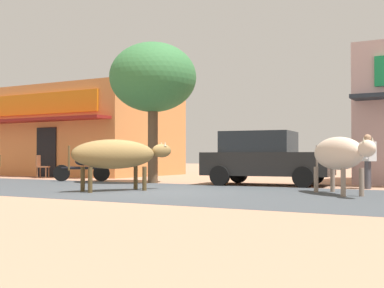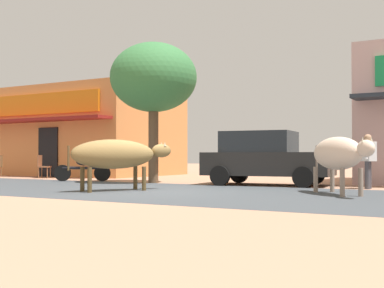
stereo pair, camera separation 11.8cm
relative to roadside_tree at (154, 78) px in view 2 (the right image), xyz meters
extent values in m
plane|color=tan|center=(2.14, -3.18, -3.46)|extent=(80.00, 80.00, 0.00)
cube|color=#41464B|center=(2.14, -3.18, -3.46)|extent=(72.00, 6.19, 0.00)
cube|color=#D68347|center=(-7.16, 4.64, -1.46)|extent=(8.20, 5.50, 4.00)
cube|color=orange|center=(-7.16, 1.84, -0.34)|extent=(6.56, 0.10, 0.90)
cube|color=maroon|center=(-7.16, 1.45, -1.06)|extent=(7.88, 0.90, 0.12)
cube|color=black|center=(-6.70, 1.87, -2.41)|extent=(1.10, 0.06, 2.10)
cylinder|color=brown|center=(0.00, 0.00, -2.18)|extent=(0.33, 0.33, 2.56)
ellipsoid|color=#37753F|center=(0.00, 0.00, 0.03)|extent=(2.88, 2.88, 2.30)
cube|color=black|center=(3.77, 0.69, -2.81)|extent=(4.00, 2.24, 0.70)
cube|color=#1E2328|center=(3.49, 0.66, -2.14)|extent=(2.28, 1.90, 0.64)
cylinder|color=black|center=(4.90, 1.74, -3.16)|extent=(0.62, 0.25, 0.60)
cylinder|color=black|center=(5.11, -0.06, -3.16)|extent=(0.62, 0.25, 0.60)
cylinder|color=black|center=(2.43, 1.45, -3.16)|extent=(0.62, 0.25, 0.60)
cylinder|color=black|center=(2.64, -0.35, -3.16)|extent=(0.62, 0.25, 0.60)
cylinder|color=black|center=(-2.14, -0.03, -3.18)|extent=(0.55, 0.34, 0.58)
cylinder|color=black|center=(-3.38, -0.69, -3.18)|extent=(0.55, 0.34, 0.58)
cylinder|color=black|center=(-2.76, -0.36, -3.00)|extent=(1.28, 0.75, 0.10)
ellipsoid|color=black|center=(-2.71, -0.34, -2.78)|extent=(0.61, 0.48, 0.28)
cylinder|color=black|center=(-2.20, -0.06, -2.73)|extent=(0.06, 0.06, 0.60)
ellipsoid|color=olive|center=(1.36, -3.78, -2.53)|extent=(1.73, 2.33, 0.75)
ellipsoid|color=olive|center=(2.02, -2.57, -2.43)|extent=(0.51, 0.63, 0.36)
cone|color=beige|center=(1.95, -2.48, -2.25)|extent=(0.06, 0.06, 0.12)
cone|color=beige|center=(2.13, -2.58, -2.25)|extent=(0.06, 0.06, 0.12)
cylinder|color=brown|center=(1.48, -3.01, -3.15)|extent=(0.11, 0.11, 0.62)
cylinder|color=brown|center=(1.94, -3.26, -3.15)|extent=(0.11, 0.11, 0.62)
cylinder|color=brown|center=(0.78, -4.30, -3.15)|extent=(0.11, 0.11, 0.62)
cylinder|color=brown|center=(1.24, -4.55, -3.15)|extent=(0.11, 0.11, 0.62)
cylinder|color=brown|center=(0.80, -4.81, -2.63)|extent=(0.05, 0.05, 0.60)
ellipsoid|color=beige|center=(6.56, -2.04, -2.51)|extent=(1.89, 2.09, 0.77)
ellipsoid|color=beige|center=(7.43, -3.08, -2.42)|extent=(0.57, 0.61, 0.36)
cone|color=beige|center=(7.54, -3.05, -2.24)|extent=(0.06, 0.06, 0.12)
cone|color=beige|center=(7.38, -3.18, -2.24)|extent=(0.06, 0.06, 0.12)
cylinder|color=gray|center=(7.19, -2.45, -3.15)|extent=(0.11, 0.11, 0.63)
cylinder|color=gray|center=(6.85, -2.73, -3.15)|extent=(0.11, 0.11, 0.63)
cylinder|color=gray|center=(6.26, -1.35, -3.15)|extent=(0.11, 0.11, 0.63)
cylinder|color=gray|center=(5.93, -1.63, -3.15)|extent=(0.11, 0.11, 0.63)
cylinder|color=gray|center=(5.82, -1.16, -2.61)|extent=(0.05, 0.05, 0.62)
cylinder|color=#3F3F47|center=(6.78, 0.42, -3.09)|extent=(0.14, 0.14, 0.75)
cylinder|color=#3F3F47|center=(6.78, 0.24, -3.09)|extent=(0.14, 0.14, 0.75)
cube|color=silver|center=(6.78, 0.33, -2.45)|extent=(0.47, 0.45, 0.53)
sphere|color=tan|center=(6.78, 0.33, -2.08)|extent=(0.20, 0.20, 0.20)
cylinder|color=silver|center=(6.78, 0.59, -2.42)|extent=(0.09, 0.09, 0.48)
cylinder|color=silver|center=(6.78, 0.07, -2.42)|extent=(0.09, 0.09, 0.48)
cube|color=brown|center=(-5.88, 0.88, -3.01)|extent=(0.59, 0.59, 0.05)
cube|color=brown|center=(-6.06, 0.79, -2.76)|extent=(0.23, 0.41, 0.44)
cylinder|color=brown|center=(-5.80, 1.12, -3.25)|extent=(0.04, 0.04, 0.43)
cylinder|color=brown|center=(-5.65, 0.80, -3.25)|extent=(0.04, 0.04, 0.43)
cylinder|color=brown|center=(-6.12, 0.96, -3.25)|extent=(0.04, 0.04, 0.43)
cylinder|color=brown|center=(-5.96, 0.65, -3.25)|extent=(0.04, 0.04, 0.43)
cylinder|color=brown|center=(-8.47, 0.90, -3.25)|extent=(0.04, 0.04, 0.43)
camera|label=1|loc=(9.60, -14.26, -2.56)|focal=48.64mm
camera|label=2|loc=(9.70, -14.21, -2.56)|focal=48.64mm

